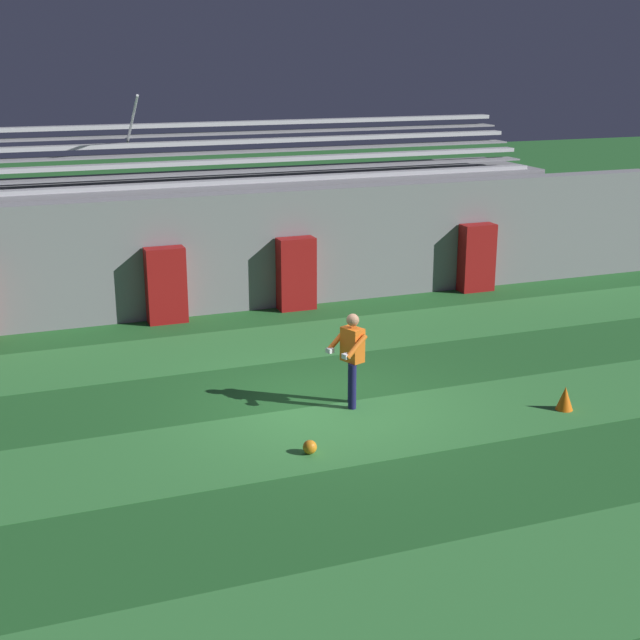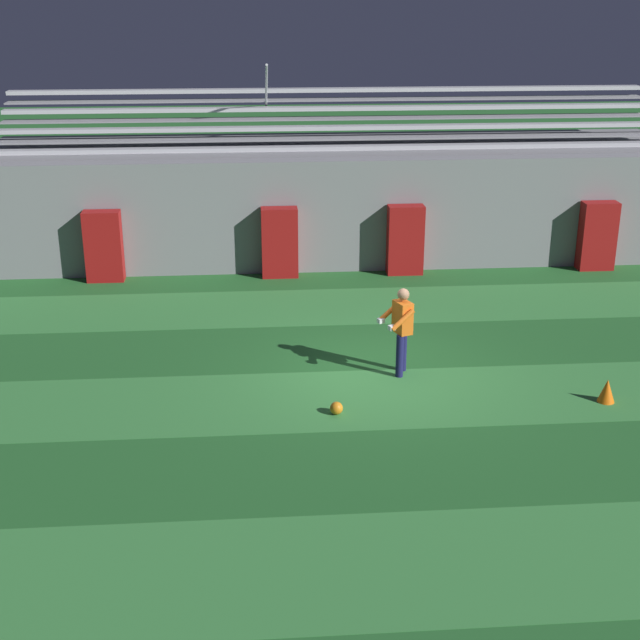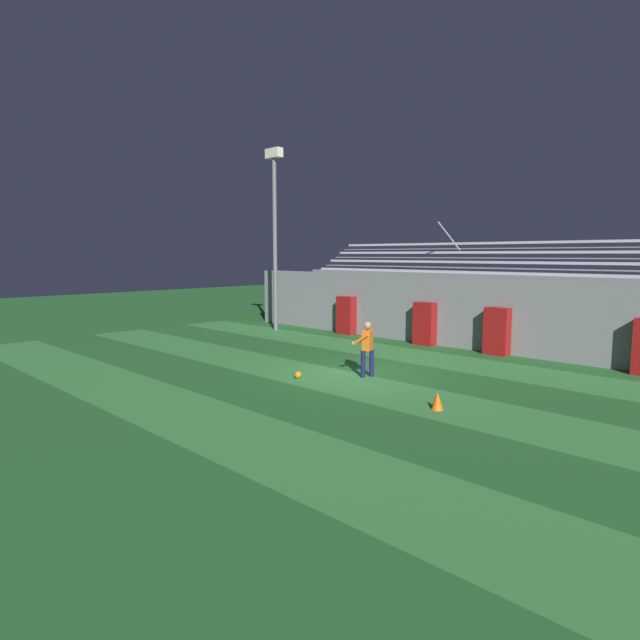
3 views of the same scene
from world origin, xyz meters
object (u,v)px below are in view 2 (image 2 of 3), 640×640
Objects in this scene: padding_pillar_gate_right at (405,240)px; soccer_ball at (336,408)px; padding_pillar_far_left at (104,246)px; padding_pillar_gate_left at (280,243)px; padding_pillar_far_right at (597,236)px; traffic_cone at (607,391)px; goalkeeper at (401,326)px.

padding_pillar_gate_right is 8.11m from soccer_ball.
padding_pillar_far_left is 9.18m from soccer_ball.
padding_pillar_far_right is (8.03, 0.00, 0.00)m from padding_pillar_gate_left.
padding_pillar_gate_left is 9.33m from traffic_cone.
traffic_cone is (2.28, -7.59, -0.66)m from padding_pillar_gate_right.
traffic_cone is (-2.63, -7.59, -0.66)m from padding_pillar_far_right.
padding_pillar_far_left is at bearing 135.80° from goalkeeper.
padding_pillar_gate_left reaches higher than traffic_cone.
goalkeeper is at bearing -44.20° from padding_pillar_far_left.
traffic_cone is (3.38, -1.47, -0.74)m from goalkeeper.
soccer_ball is (4.95, -7.70, -0.76)m from padding_pillar_far_left.
goalkeeper is 2.24m from soccer_ball.
soccer_ball is (-7.35, -7.70, -0.76)m from padding_pillar_far_right.
goalkeeper reaches higher than traffic_cone.
padding_pillar_far_left is 12.31m from traffic_cone.
padding_pillar_gate_left is 7.76m from soccer_ball.
goalkeeper is at bearing -71.75° from padding_pillar_gate_left.
padding_pillar_far_left is at bearing 180.00° from padding_pillar_gate_right.
padding_pillar_gate_right is at bearing 0.00° from padding_pillar_gate_left.
padding_pillar_far_right is 7.90× the size of soccer_ball.
padding_pillar_far_left is 8.77m from goalkeeper.
padding_pillar_far_right is 1.04× the size of goalkeeper.
soccer_ball is at bearing -130.31° from goalkeeper.
soccer_ball is at bearing -178.65° from traffic_cone.
goalkeeper is at bearing -100.24° from padding_pillar_gate_right.
padding_pillar_far_right is (4.90, 0.00, 0.00)m from padding_pillar_gate_right.
goalkeeper is 3.98× the size of traffic_cone.
padding_pillar_gate_left is 7.90× the size of soccer_ball.
padding_pillar_far_right is 10.67m from soccer_ball.
padding_pillar_gate_right is 1.00× the size of padding_pillar_far_right.
padding_pillar_far_right reaches higher than traffic_cone.
padding_pillar_gate_right and padding_pillar_far_right have the same top height.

